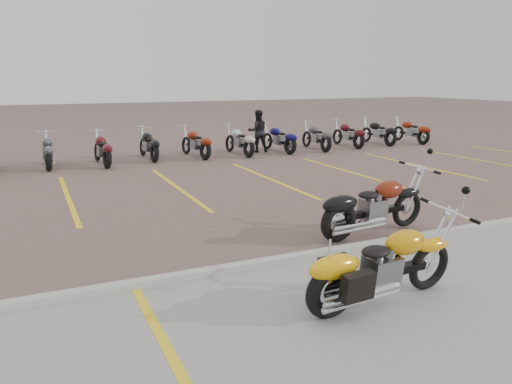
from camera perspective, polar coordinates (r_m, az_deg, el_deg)
ground at (r=9.55m, az=-2.40°, el=-4.23°), size 100.00×100.00×0.00m
concrete_apron at (r=5.95m, az=14.89°, el=-15.80°), size 60.00×5.00×0.01m
curb at (r=7.82m, az=3.19°, el=-7.75°), size 60.00×0.18×0.12m
parking_stripes at (r=13.23m, az=-8.97°, el=0.50°), size 38.00×5.50×0.01m
yellow_cruiser at (r=6.52m, az=13.75°, el=-8.54°), size 2.33×0.40×0.96m
flame_cruiser at (r=9.30m, az=12.99°, el=-1.90°), size 2.40×0.46×0.99m
person_b at (r=19.27m, az=0.20°, el=6.97°), size 0.88×0.74×1.61m
bg_bike_row at (r=17.90m, az=-9.54°, el=5.50°), size 22.24×2.04×1.10m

